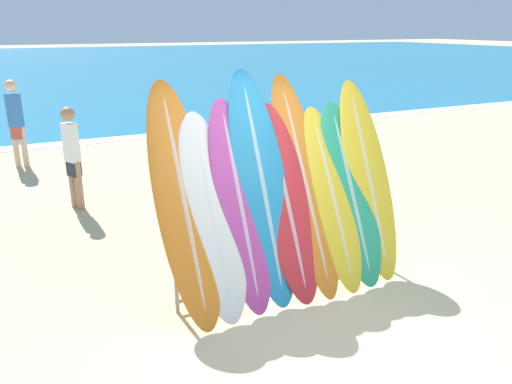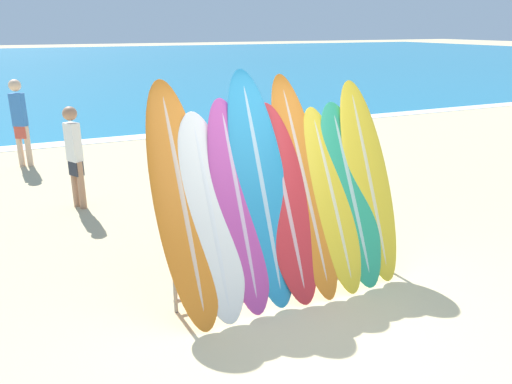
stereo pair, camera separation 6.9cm
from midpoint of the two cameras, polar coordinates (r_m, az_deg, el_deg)
ground_plane at (r=5.02m, az=7.73°, el=-14.62°), size 160.00×160.00×0.00m
ocean_water at (r=42.11m, az=-22.15°, el=13.48°), size 120.00×60.00×0.01m
surfboard_rack at (r=5.40m, az=3.95°, el=-6.45°), size 2.54×0.04×0.83m
surfboard_slot_0 at (r=4.88m, az=-8.02°, el=-0.98°), size 0.57×1.30×2.23m
surfboard_slot_1 at (r=4.93m, az=-4.80°, el=-2.62°), size 0.58×1.08×1.92m
surfboard_slot_2 at (r=5.03m, az=-1.60°, el=-1.40°), size 0.52×1.05×2.04m
surfboard_slot_3 at (r=5.14m, az=0.96°, el=0.68°), size 0.58×1.13×2.32m
surfboard_slot_4 at (r=5.24m, az=3.72°, el=-1.04°), size 0.57×1.10×1.96m
surfboard_slot_5 at (r=5.40m, az=5.86°, el=1.03°), size 0.52×1.30×2.23m
surfboard_slot_6 at (r=5.52m, az=8.97°, el=-0.65°), size 0.51×1.10×1.88m
surfboard_slot_7 at (r=5.66m, az=11.10°, el=-0.07°), size 0.60×1.05×1.92m
surfboard_slot_8 at (r=5.82m, az=13.04°, el=1.46°), size 0.55×1.05×2.14m
person_near_water at (r=8.12m, az=-19.81°, el=4.14°), size 0.24×0.27×1.59m
person_mid_beach at (r=11.05m, az=-25.22°, el=7.49°), size 0.30×0.27×1.74m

